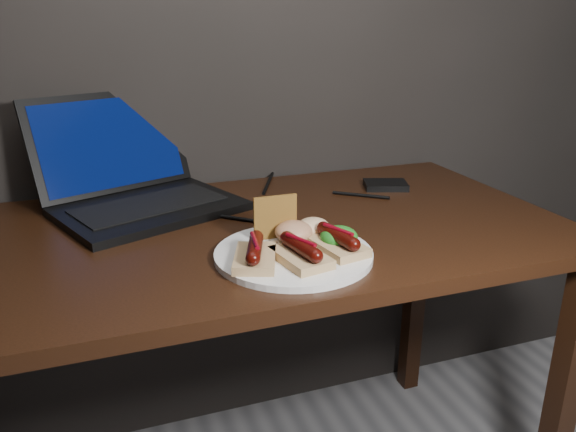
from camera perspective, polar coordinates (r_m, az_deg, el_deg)
The scene contains 12 objects.
desk at distance 1.20m, azimuth -5.35°, elevation -5.24°, with size 1.40×0.70×0.75m.
laptop at distance 1.33m, azimuth -15.25°, elevation 3.09°, with size 0.48×0.47×0.25m.
hard_drive at distance 1.46m, azimuth 9.88°, elevation 3.12°, with size 0.11×0.08×0.02m, color black.
desk_cables at distance 1.30m, azimuth -7.37°, elevation 1.00°, with size 0.89×0.42×0.01m.
plate at distance 1.03m, azimuth 0.56°, elevation -3.90°, with size 0.29×0.29×0.01m, color white.
bread_sausage_left at distance 0.97m, azimuth -3.38°, elevation -3.82°, with size 0.11×0.13×0.04m.
bread_sausage_center at distance 0.98m, azimuth 1.30°, elevation -3.76°, with size 0.09×0.13×0.04m.
bread_sausage_right at distance 1.02m, azimuth 5.08°, elevation -2.63°, with size 0.09×0.13×0.04m.
crispbread at distance 1.07m, azimuth -1.30°, elevation -0.11°, with size 0.09×0.01×0.09m, color #AD7A2F.
salad_greens at distance 1.04m, azimuth 5.20°, elevation -2.13°, with size 0.07×0.07×0.04m, color #115613.
salsa_mound at distance 1.06m, azimuth 0.58°, elevation -1.59°, with size 0.07×0.07×0.04m, color #9D250F.
coleslaw_mound at distance 1.09m, azimuth 2.60°, elevation -1.12°, with size 0.06×0.06×0.04m, color beige.
Camera 1 is at (-0.26, 0.32, 1.17)m, focal length 35.00 mm.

